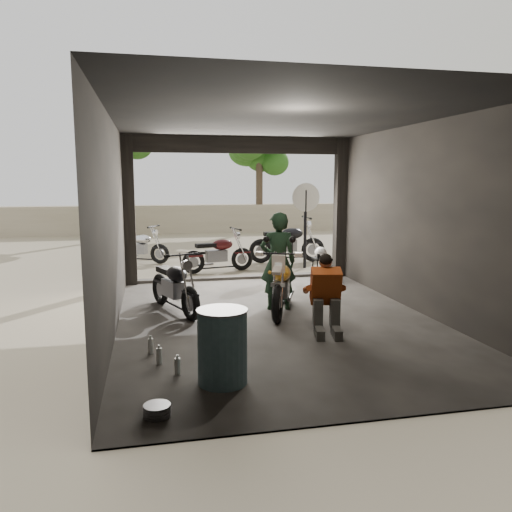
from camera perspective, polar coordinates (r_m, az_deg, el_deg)
name	(u,v)px	position (r m, az deg, el deg)	size (l,w,h in m)	color
ground	(277,321)	(8.14, 2.38, -7.42)	(80.00, 80.00, 0.00)	#7A6D56
garage	(269,239)	(8.41, 1.51, 1.99)	(7.00, 7.13, 3.20)	#2D2B28
boundary_wall	(196,219)	(21.73, -6.87, 4.22)	(18.00, 0.30, 1.20)	gray
tree_left	(119,134)	(20.18, -15.39, 13.27)	(2.20, 2.20, 5.60)	#382B1E
tree_right	(259,150)	(22.13, 0.39, 12.02)	(2.20, 2.20, 5.00)	#382B1E
main_bike	(282,280)	(8.48, 3.03, -2.81)	(0.70, 1.71, 1.14)	beige
left_bike	(174,281)	(8.64, -9.34, -2.87)	(0.66, 1.61, 1.09)	black
outside_bike_a	(139,244)	(14.03, -13.21, 1.32)	(0.63, 1.54, 1.04)	black
outside_bike_b	(218,250)	(12.31, -4.35, 0.63)	(0.66, 1.60, 1.08)	#441012
outside_bike_c	(287,240)	(13.79, 3.60, 1.87)	(0.77, 1.87, 1.26)	black
rider	(278,262)	(8.64, 2.53, -0.64)	(0.63, 0.41, 1.72)	black
mechanic	(327,297)	(7.36, 8.08, -4.64)	(0.58, 0.79, 1.14)	#BE4D19
stool	(322,261)	(11.29, 7.54, -0.58)	(0.38, 0.38, 0.53)	black
helmet	(321,253)	(11.19, 7.40, 0.39)	(0.27, 0.29, 0.26)	silver
oil_drum	(222,348)	(5.60, -3.86, -10.42)	(0.55, 0.55, 0.85)	#446972
sign_post	(306,212)	(12.86, 5.69, 5.06)	(0.73, 0.08, 2.19)	black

